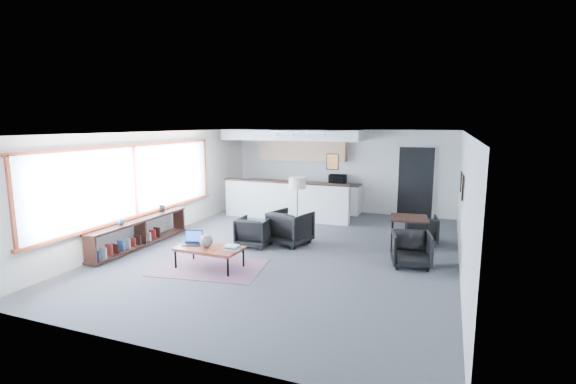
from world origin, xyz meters
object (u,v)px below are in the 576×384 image
(coffee_table, at_px, (209,249))
(book_stack, at_px, (232,248))
(laptop, at_px, (193,240))
(armchair_left, at_px, (254,230))
(floor_lamp, at_px, (297,185))
(dining_chair_near, at_px, (411,250))
(dining_table, at_px, (409,220))
(ceramic_pot, at_px, (206,241))
(dining_chair_far, at_px, (421,230))
(armchair_right, at_px, (290,226))
(microwave, at_px, (338,178))

(coffee_table, relative_size, book_stack, 4.27)
(coffee_table, height_order, book_stack, book_stack)
(laptop, relative_size, armchair_left, 0.59)
(floor_lamp, distance_m, dining_chair_near, 3.32)
(book_stack, distance_m, dining_chair_near, 3.51)
(laptop, height_order, floor_lamp, floor_lamp)
(dining_table, bearing_deg, floor_lamp, -179.62)
(laptop, relative_size, dining_chair_near, 0.67)
(laptop, bearing_deg, ceramic_pot, -36.29)
(armchair_left, height_order, floor_lamp, floor_lamp)
(laptop, xyz_separation_m, dining_table, (3.92, 2.79, 0.14))
(coffee_table, xyz_separation_m, dining_chair_far, (3.75, 3.26, -0.08))
(laptop, distance_m, armchair_left, 1.67)
(ceramic_pot, height_order, armchair_right, armchair_right)
(dining_chair_near, xyz_separation_m, microwave, (-2.61, 4.30, 0.78))
(dining_table, xyz_separation_m, dining_chair_near, (0.17, -1.37, -0.31))
(laptop, xyz_separation_m, dining_chair_near, (4.09, 1.42, -0.17))
(armchair_left, bearing_deg, floor_lamp, -119.76)
(ceramic_pot, relative_size, armchair_right, 0.30)
(laptop, bearing_deg, floor_lamp, 48.73)
(book_stack, distance_m, dining_table, 4.15)
(laptop, height_order, dining_chair_far, laptop)
(ceramic_pot, distance_m, armchair_left, 1.71)
(book_stack, relative_size, armchair_left, 0.41)
(ceramic_pot, xyz_separation_m, microwave, (1.09, 5.85, 0.56))
(dining_chair_near, distance_m, dining_chair_far, 1.74)
(floor_lamp, xyz_separation_m, dining_chair_far, (2.96, 0.39, -0.97))
(microwave, bearing_deg, ceramic_pot, -101.01)
(laptop, height_order, dining_table, dining_table)
(laptop, distance_m, book_stack, 0.93)
(dining_table, height_order, microwave, microwave)
(armchair_left, xyz_separation_m, floor_lamp, (0.62, 1.22, 0.92))
(ceramic_pot, xyz_separation_m, dining_chair_near, (3.70, 1.56, -0.23))
(floor_lamp, height_order, dining_table, floor_lamp)
(armchair_right, bearing_deg, dining_chair_near, -176.71)
(ceramic_pot, xyz_separation_m, dining_chair_far, (3.79, 3.29, -0.24))
(laptop, relative_size, microwave, 0.85)
(armchair_left, relative_size, dining_table, 0.80)
(book_stack, bearing_deg, dining_chair_far, 44.80)
(coffee_table, height_order, armchair_left, armchair_left)
(ceramic_pot, height_order, dining_table, dining_table)
(ceramic_pot, height_order, dining_chair_near, ceramic_pot)
(armchair_right, xyz_separation_m, microwave, (0.16, 3.71, 0.67))
(dining_table, distance_m, dining_chair_far, 0.55)
(armchair_left, distance_m, dining_table, 3.55)
(laptop, bearing_deg, coffee_table, -29.84)
(book_stack, distance_m, armchair_right, 2.12)
(laptop, xyz_separation_m, book_stack, (0.92, -0.07, -0.03))
(armchair_left, height_order, dining_chair_near, armchair_left)
(armchair_left, distance_m, floor_lamp, 1.64)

